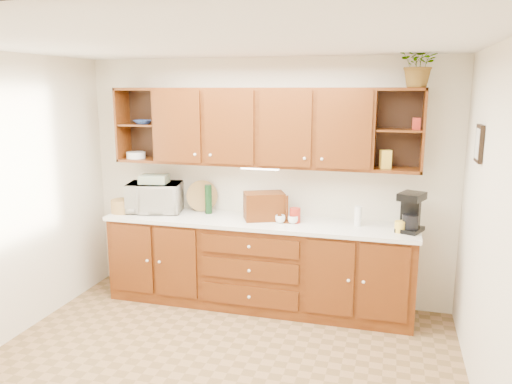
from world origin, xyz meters
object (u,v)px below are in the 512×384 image
Objects in this scene: potted_plant at (420,63)px; microwave at (155,197)px; coffee_maker at (411,213)px; bread_box at (264,206)px.

microwave is at bearing -179.56° from potted_plant.
coffee_maker is at bearing -14.67° from microwave.
microwave is 1.35× the size of potted_plant.
potted_plant is at bearing -22.85° from bread_box.
microwave is 2.71m from coffee_maker.
coffee_maker is at bearing -25.92° from bread_box.
microwave reaches higher than bread_box.
coffee_maker is 1.39m from potted_plant.
coffee_maker is at bearing -90.59° from potted_plant.
potted_plant is (1.46, 0.03, 1.42)m from bread_box.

